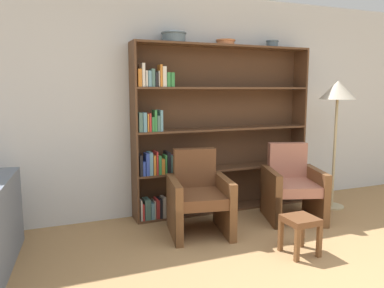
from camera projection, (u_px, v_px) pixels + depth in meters
The scene contains 9 objects.
wall_back at pixel (221, 105), 4.96m from camera, with size 12.00×0.06×2.75m.
bookshelf at pixel (209, 132), 4.77m from camera, with size 2.37×0.30×2.12m.
bowl_copper at pixel (174, 37), 4.40m from camera, with size 0.30×0.30×0.12m.
bowl_terracotta at pixel (226, 42), 4.66m from camera, with size 0.25×0.25×0.07m.
bowl_slate at pixel (272, 44), 4.91m from camera, with size 0.17×0.17×0.09m.
armchair_leather at pixel (199, 197), 4.12m from camera, with size 0.75×0.78×0.90m.
armchair_cushioned at pixel (292, 186), 4.58m from camera, with size 0.82×0.85×0.90m.
floor_lamp at pixel (337, 96), 4.85m from camera, with size 0.46×0.46×1.69m.
footstool at pixel (300, 225), 3.57m from camera, with size 0.29×0.29×0.37m.
Camera 1 is at (-2.23, -1.92, 1.57)m, focal length 35.00 mm.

